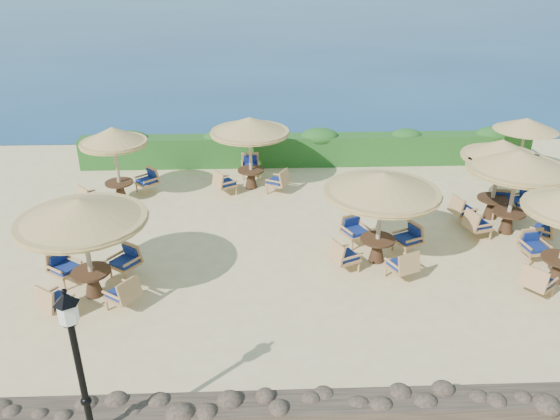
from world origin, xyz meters
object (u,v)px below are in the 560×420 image
object	(u,v)px
lamp_post	(83,384)
cafe_set_5	(499,162)
cafe_set_3	(115,149)
extra_parasol	(526,124)
cafe_set_6	(517,174)
cafe_set_4	(250,138)
cafe_set_1	(381,199)
cafe_set_0	(83,228)

from	to	relation	value
lamp_post	cafe_set_5	world-z (taller)	lamp_post
cafe_set_3	extra_parasol	bearing A→B (deg)	5.37
lamp_post	cafe_set_6	xyz separation A→B (m)	(10.46, 7.81, 0.40)
extra_parasol	lamp_post	bearing A→B (deg)	-136.40
lamp_post	cafe_set_5	bearing A→B (deg)	40.48
cafe_set_4	cafe_set_5	world-z (taller)	same
extra_parasol	cafe_set_1	bearing A→B (deg)	-138.47
extra_parasol	cafe_set_3	xyz separation A→B (m)	(-14.53, -1.37, -0.29)
lamp_post	extra_parasol	xyz separation A→B (m)	(12.60, 12.00, 0.62)
cafe_set_1	cafe_set_4	size ratio (longest dim) A/B	1.12
cafe_set_1	cafe_set_5	distance (m)	4.96
cafe_set_0	cafe_set_3	world-z (taller)	same
cafe_set_0	cafe_set_5	xyz separation A→B (m)	(11.68, 3.98, 0.02)
cafe_set_1	lamp_post	bearing A→B (deg)	-134.35
cafe_set_0	cafe_set_6	xyz separation A→B (m)	(11.78, 2.95, 0.05)
cafe_set_1	cafe_set_6	size ratio (longest dim) A/B	1.06
lamp_post	cafe_set_3	bearing A→B (deg)	100.30
extra_parasol	cafe_set_1	world-z (taller)	cafe_set_1
cafe_set_5	cafe_set_6	world-z (taller)	same
cafe_set_4	extra_parasol	bearing A→B (deg)	2.09
cafe_set_4	cafe_set_3	bearing A→B (deg)	-167.48
lamp_post	extra_parasol	world-z (taller)	lamp_post
cafe_set_0	cafe_set_6	distance (m)	12.14
cafe_set_0	cafe_set_1	distance (m)	7.57
cafe_set_6	lamp_post	bearing A→B (deg)	-143.25
lamp_post	cafe_set_0	world-z (taller)	lamp_post
extra_parasol	cafe_set_6	size ratio (longest dim) A/B	0.81
extra_parasol	cafe_set_3	world-z (taller)	cafe_set_3
cafe_set_0	cafe_set_5	size ratio (longest dim) A/B	1.08
extra_parasol	cafe_set_5	xyz separation A→B (m)	(-2.24, -3.16, -0.25)
cafe_set_3	cafe_set_0	bearing A→B (deg)	-83.95
lamp_post	extra_parasol	bearing A→B (deg)	43.60
cafe_set_0	cafe_set_3	xyz separation A→B (m)	(-0.61, 5.77, -0.02)
lamp_post	cafe_set_4	distance (m)	11.92
cafe_set_0	cafe_set_5	bearing A→B (deg)	18.82
cafe_set_5	cafe_set_6	xyz separation A→B (m)	(0.10, -1.03, 0.03)
cafe_set_3	cafe_set_5	world-z (taller)	same
cafe_set_4	cafe_set_0	bearing A→B (deg)	-119.88
cafe_set_4	cafe_set_6	xyz separation A→B (m)	(7.89, -3.83, 0.03)
extra_parasol	cafe_set_0	bearing A→B (deg)	-152.85
lamp_post	cafe_set_5	distance (m)	13.62
cafe_set_1	cafe_set_3	size ratio (longest dim) A/B	1.19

